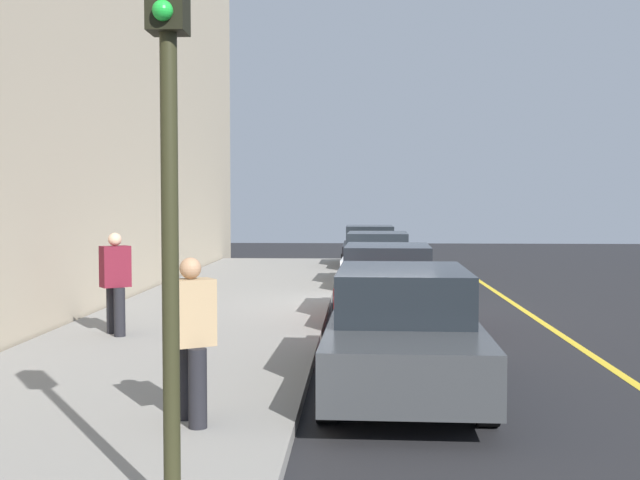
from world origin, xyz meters
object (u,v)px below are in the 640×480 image
(parked_car_black, at_px, (370,248))
(pedestrian_burgundy_coat, at_px, (115,280))
(parked_car_charcoal, at_px, (403,330))
(pedestrian_tan_coat, at_px, (191,335))
(traffic_light_pole, at_px, (169,120))
(parked_car_white, at_px, (377,260))
(parked_car_red, at_px, (387,285))

(parked_car_black, xyz_separation_m, pedestrian_burgundy_coat, (14.41, -4.38, 0.29))
(parked_car_charcoal, height_order, pedestrian_tan_coat, pedestrian_tan_coat)
(parked_car_charcoal, relative_size, traffic_light_pole, 1.15)
(pedestrian_tan_coat, bearing_deg, parked_car_black, 174.06)
(parked_car_black, height_order, traffic_light_pole, traffic_light_pole)
(parked_car_white, height_order, parked_car_red, same)
(pedestrian_burgundy_coat, bearing_deg, parked_car_white, 152.17)
(parked_car_black, relative_size, parked_car_white, 0.95)
(parked_car_black, relative_size, parked_car_charcoal, 0.90)
(pedestrian_burgundy_coat, bearing_deg, traffic_light_pole, 20.06)
(parked_car_white, distance_m, parked_car_red, 6.21)
(parked_car_white, height_order, pedestrian_tan_coat, pedestrian_tan_coat)
(pedestrian_burgundy_coat, distance_m, traffic_light_pole, 8.08)
(parked_car_black, distance_m, parked_car_white, 5.86)
(parked_car_black, distance_m, pedestrian_burgundy_coat, 15.06)
(traffic_light_pole, bearing_deg, pedestrian_burgundy_coat, -159.94)
(parked_car_white, xyz_separation_m, pedestrian_tan_coat, (13.66, -2.16, 0.27))
(parked_car_black, xyz_separation_m, traffic_light_pole, (21.79, -1.68, 2.16))
(pedestrian_tan_coat, bearing_deg, parked_car_white, 171.00)
(parked_car_charcoal, distance_m, traffic_light_pole, 5.22)
(pedestrian_tan_coat, distance_m, traffic_light_pole, 2.97)
(traffic_light_pole, bearing_deg, parked_car_black, 175.58)
(parked_car_black, distance_m, parked_car_charcoal, 17.41)
(parked_car_red, distance_m, traffic_light_pole, 10.14)
(parked_car_white, distance_m, pedestrian_tan_coat, 13.83)
(parked_car_red, relative_size, parked_car_charcoal, 0.90)
(parked_car_red, bearing_deg, parked_car_black, -179.16)
(parked_car_black, bearing_deg, pedestrian_burgundy_coat, -16.91)
(parked_car_charcoal, bearing_deg, traffic_light_pole, -22.99)
(parked_car_black, height_order, pedestrian_tan_coat, pedestrian_tan_coat)
(parked_car_white, relative_size, pedestrian_tan_coat, 2.67)
(pedestrian_tan_coat, relative_size, pedestrian_burgundy_coat, 0.98)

